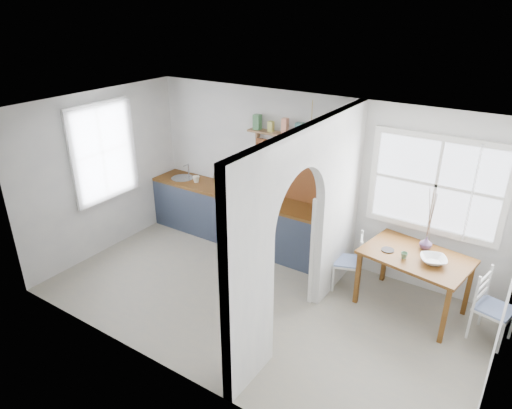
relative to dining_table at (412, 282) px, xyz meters
The scene contains 26 objects.
floor 2.11m from the dining_table, 150.75° to the right, with size 5.80×3.20×0.01m, color gray.
ceiling 3.02m from the dining_table, 150.75° to the right, with size 5.80×3.20×0.01m, color silver.
walls 2.26m from the dining_table, 150.75° to the right, with size 5.81×3.21×2.60m.
partition 1.80m from the dining_table, 139.25° to the right, with size 0.12×3.20×2.60m.
kitchen_window 4.95m from the dining_table, 167.78° to the right, with size 0.10×1.16×1.50m, color white, non-canonical shape.
nook_window 1.31m from the dining_table, 90.99° to the left, with size 1.76×0.10×1.30m, color white, non-canonical shape.
counter 2.96m from the dining_table, behind, with size 3.50×0.60×0.90m.
sink 4.28m from the dining_table, behind, with size 0.40×0.40×0.02m, color #ADB1BA.
backsplash 2.29m from the dining_table, 164.42° to the left, with size 1.65×0.03×0.90m, color brown.
shelf 2.61m from the dining_table, 166.69° to the left, with size 1.75×0.20×0.21m.
pendant_lamp 2.22m from the dining_table, behind, with size 0.26×0.26×0.16m, color beige.
utensil_rail 1.59m from the dining_table, behind, with size 0.02×0.02×0.50m, color #ADB1BA.
dining_table is the anchor object (origin of this frame).
chair_left 0.92m from the dining_table, behind, with size 0.38×0.38×0.84m, color silver, non-canonical shape.
chair_right 1.00m from the dining_table, ahead, with size 0.41×0.41×0.89m, color silver, non-canonical shape.
kettle 1.55m from the dining_table, 167.54° to the left, with size 0.22×0.17×0.26m, color beige, non-canonical shape.
mug_a 3.94m from the dining_table, behind, with size 0.12×0.12×0.11m, color white.
mug_b 3.45m from the dining_table, behind, with size 0.14×0.14×0.11m, color silver.
knife_block 3.36m from the dining_table, behind, with size 0.09×0.12×0.19m, color black.
jar 3.07m from the dining_table, behind, with size 0.10×0.10×0.17m, color #9C8956.
towel_magenta 1.24m from the dining_table, behind, with size 0.02×0.03×0.53m, color #C23565.
towel_orange 1.24m from the dining_table, behind, with size 0.02×0.03×0.52m, color #DB4403.
bowl 0.50m from the dining_table, 16.89° to the right, with size 0.32×0.32×0.08m, color silver.
table_cup 0.49m from the dining_table, 125.36° to the right, with size 0.09×0.09×0.08m, color #5B815B.
plate 0.55m from the dining_table, 167.35° to the right, with size 0.17×0.17×0.01m, color black.
vase 0.55m from the dining_table, 79.50° to the left, with size 0.16×0.16×0.17m, color #52385C.
Camera 1 is at (2.87, -4.36, 3.82)m, focal length 32.00 mm.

